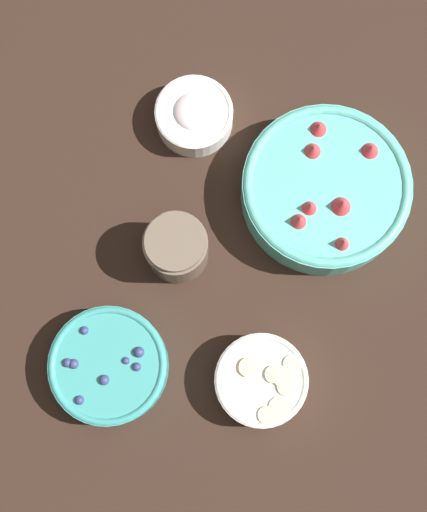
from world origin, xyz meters
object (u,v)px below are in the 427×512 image
object	(u,v)px
bowl_strawberries	(325,189)
jar_chocolate	(176,248)
bowl_blueberries	(109,366)
bowl_cream	(194,115)
bowl_bananas	(261,381)

from	to	relation	value
bowl_strawberries	jar_chocolate	size ratio (longest dim) A/B	2.67
bowl_blueberries	jar_chocolate	world-z (taller)	jar_chocolate
bowl_cream	bowl_strawberries	bearing A→B (deg)	78.81
bowl_bananas	bowl_cream	xyz separation A→B (m)	(-0.35, -0.24, -0.00)
bowl_bananas	bowl_cream	world-z (taller)	bowl_cream
bowl_strawberries	bowl_cream	distance (m)	0.23
bowl_blueberries	bowl_strawberries	bearing A→B (deg)	149.94
jar_chocolate	bowl_bananas	bearing A→B (deg)	53.14
bowl_cream	jar_chocolate	world-z (taller)	jar_chocolate
bowl_strawberries	bowl_blueberries	xyz separation A→B (m)	(0.36, -0.21, -0.01)
bowl_cream	bowl_bananas	bearing A→B (deg)	34.17
bowl_bananas	jar_chocolate	xyz separation A→B (m)	(-0.14, -0.18, 0.01)
bowl_strawberries	bowl_blueberries	distance (m)	0.41
bowl_strawberries	bowl_bananas	distance (m)	0.30
bowl_strawberries	bowl_bananas	bearing A→B (deg)	1.18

